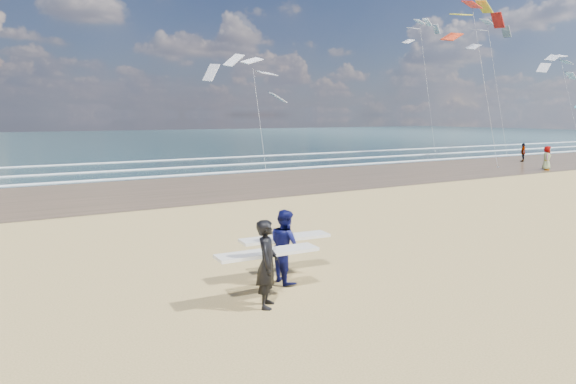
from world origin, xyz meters
TOP-DOWN VIEW (x-y plane):
  - wet_sand_strip at (20.00, 18.00)m, footprint 220.00×12.00m
  - ocean at (20.00, 72.00)m, footprint 220.00×100.00m
  - foam_breakers at (20.00, 28.10)m, footprint 220.00×11.70m
  - surfer_near at (0.50, 0.18)m, footprint 2.23×1.06m
  - surfer_far at (1.59, 1.33)m, footprint 2.24×1.14m
  - beachgoer_0 at (29.58, 12.99)m, footprint 0.99×0.91m
  - beachgoer_1 at (34.13, 18.03)m, footprint 0.92×0.87m
  - kite_0 at (28.84, 18.40)m, footprint 6.49×4.81m
  - kite_1 at (13.33, 25.75)m, footprint 6.88×4.86m
  - kite_2 at (39.51, 25.46)m, footprint 6.18×4.78m
  - kite_4 at (57.01, 28.69)m, footprint 6.89×4.86m
  - kite_5 at (37.21, 32.36)m, footprint 5.33×4.69m

SIDE VIEW (x-z plane):
  - wet_sand_strip at x=20.00m, z-range 0.00..0.01m
  - ocean at x=20.00m, z-range 0.00..0.02m
  - foam_breakers at x=20.00m, z-range 0.02..0.08m
  - beachgoer_1 at x=34.13m, z-range 0.00..1.53m
  - beachgoer_0 at x=29.58m, z-range 0.00..1.69m
  - surfer_far at x=1.59m, z-range 0.01..1.72m
  - surfer_near at x=0.50m, z-range 0.02..1.81m
  - kite_1 at x=13.33m, z-range 0.86..10.10m
  - kite_4 at x=57.01m, z-range 1.06..13.40m
  - kite_0 at x=28.84m, z-range 0.94..14.54m
  - kite_2 at x=39.51m, z-range 0.82..15.07m
  - kite_5 at x=37.21m, z-range 0.47..15.44m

